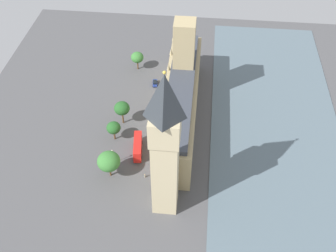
# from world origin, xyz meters

# --- Properties ---
(ground_plane) EXTENTS (145.77, 145.77, 0.00)m
(ground_plane) POSITION_xyz_m (0.00, 0.00, 0.00)
(ground_plane) COLOR #4C4C4F
(river_thames) EXTENTS (44.66, 131.20, 0.25)m
(river_thames) POSITION_xyz_m (-35.56, 0.00, 0.12)
(river_thames) COLOR slate
(river_thames) RESTS_ON ground
(parliament_building) EXTENTS (11.32, 63.56, 32.42)m
(parliament_building) POSITION_xyz_m (-1.99, -1.55, 8.86)
(parliament_building) COLOR tan
(parliament_building) RESTS_ON ground
(clock_tower) EXTENTS (7.85, 7.85, 48.23)m
(clock_tower) POSITION_xyz_m (-0.71, 37.15, 24.91)
(clock_tower) COLOR #CCBA8E
(clock_tower) RESTS_ON ground
(car_blue_midblock) EXTENTS (2.26, 4.34, 1.74)m
(car_blue_midblock) POSITION_xyz_m (9.38, -18.48, 0.88)
(car_blue_midblock) COLOR navy
(car_blue_midblock) RESTS_ON ground
(car_black_by_river_gate) EXTENTS (2.16, 4.35, 1.74)m
(car_black_by_river_gate) POSITION_xyz_m (8.92, -2.19, 0.89)
(car_black_by_river_gate) COLOR black
(car_black_by_river_gate) RESTS_ON ground
(double_decker_bus_near_tower) EXTENTS (3.75, 10.72, 4.75)m
(double_decker_bus_near_tower) POSITION_xyz_m (10.46, 17.58, 2.63)
(double_decker_bus_near_tower) COLOR red
(double_decker_bus_near_tower) RESTS_ON ground
(pedestrian_under_trees) EXTENTS (0.56, 0.45, 1.60)m
(pedestrian_under_trees) POSITION_xyz_m (6.74, 27.84, 0.72)
(pedestrian_under_trees) COLOR gray
(pedestrian_under_trees) RESTS_ON ground
(pedestrian_kerbside) EXTENTS (0.63, 0.68, 1.62)m
(pedestrian_kerbside) POSITION_xyz_m (6.96, -17.14, 0.73)
(pedestrian_kerbside) COLOR navy
(pedestrian_kerbside) RESTS_ON ground
(plane_tree_opposite_hall) EXTENTS (7.06, 7.06, 9.54)m
(plane_tree_opposite_hall) POSITION_xyz_m (17.48, 28.13, 6.52)
(plane_tree_opposite_hall) COLOR brown
(plane_tree_opposite_hall) RESTS_ON ground
(plane_tree_corner) EXTENTS (5.39, 5.39, 9.10)m
(plane_tree_corner) POSITION_xyz_m (17.86, 4.16, 6.76)
(plane_tree_corner) COLOR brown
(plane_tree_corner) RESTS_ON ground
(plane_tree_far_end) EXTENTS (4.74, 4.74, 7.30)m
(plane_tree_far_end) POSITION_xyz_m (19.27, 12.39, 5.25)
(plane_tree_far_end) COLOR brown
(plane_tree_far_end) RESTS_ON ground
(plane_tree_leading) EXTENTS (5.07, 5.07, 7.80)m
(plane_tree_leading) POSITION_xyz_m (17.70, -28.23, 5.60)
(plane_tree_leading) COLOR brown
(plane_tree_leading) RESTS_ON ground
(street_lamp_trailing) EXTENTS (0.56, 0.56, 6.09)m
(street_lamp_trailing) POSITION_xyz_m (17.57, 23.15, 4.27)
(street_lamp_trailing) COLOR black
(street_lamp_trailing) RESTS_ON ground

